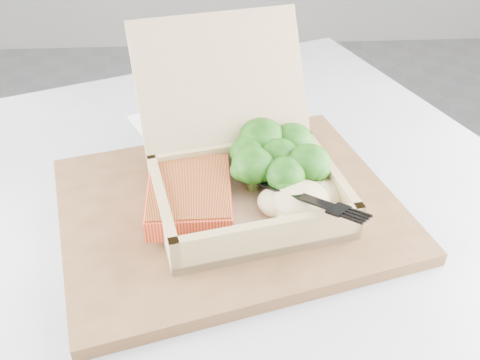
{
  "coord_description": "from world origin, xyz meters",
  "views": [
    {
      "loc": [
        0.41,
        -0.74,
        1.14
      ],
      "look_at": [
        0.44,
        -0.27,
        0.79
      ],
      "focal_mm": 40.0,
      "sensor_mm": 36.0,
      "label": 1
    }
  ],
  "objects": [
    {
      "name": "broccoli_pile",
      "position": [
        0.49,
        -0.24,
        0.79
      ],
      "size": [
        0.13,
        0.13,
        0.05
      ],
      "primitive_type": null,
      "color": "#2E7E1C",
      "rests_on": "takeout_container"
    },
    {
      "name": "receipt",
      "position": [
        0.35,
        -0.09,
        0.74
      ],
      "size": [
        0.13,
        0.16,
        0.0
      ],
      "primitive_type": "cube",
      "rotation": [
        0.0,
        0.0,
        0.46
      ],
      "color": "white",
      "rests_on": "cafe_table"
    },
    {
      "name": "mashed_potatoes",
      "position": [
        0.5,
        -0.31,
        0.78
      ],
      "size": [
        0.1,
        0.09,
        0.03
      ],
      "primitive_type": "ellipsoid",
      "color": "#CBB383",
      "rests_on": "takeout_container"
    },
    {
      "name": "salmon_fillet",
      "position": [
        0.38,
        -0.29,
        0.78
      ],
      "size": [
        0.09,
        0.12,
        0.02
      ],
      "primitive_type": "cube",
      "rotation": [
        0.0,
        0.0,
        0.01
      ],
      "color": "#F55630",
      "rests_on": "takeout_container"
    },
    {
      "name": "cafe_table",
      "position": [
        0.4,
        -0.29,
        0.55
      ],
      "size": [
        1.07,
        1.07,
        0.74
      ],
      "rotation": [
        0.0,
        0.0,
        0.37
      ],
      "color": "black",
      "rests_on": "floor"
    },
    {
      "name": "plastic_fork",
      "position": [
        0.48,
        -0.3,
        0.8
      ],
      "size": [
        0.11,
        0.12,
        0.03
      ],
      "rotation": [
        0.0,
        0.0,
        3.83
      ],
      "color": "black",
      "rests_on": "mashed_potatoes"
    },
    {
      "name": "takeout_container",
      "position": [
        0.44,
        -0.25,
        0.8
      ],
      "size": [
        0.25,
        0.27,
        0.17
      ],
      "rotation": [
        0.0,
        0.0,
        0.22
      ],
      "color": "tan",
      "rests_on": "serving_tray"
    },
    {
      "name": "serving_tray",
      "position": [
        0.43,
        -0.27,
        0.75
      ],
      "size": [
        0.44,
        0.38,
        0.02
      ],
      "primitive_type": "cube",
      "rotation": [
        0.0,
        0.0,
        0.26
      ],
      "color": "brown",
      "rests_on": "cafe_table"
    }
  ]
}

